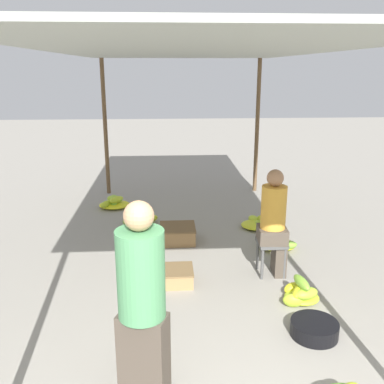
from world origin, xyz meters
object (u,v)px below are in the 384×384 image
banana_pile_left_0 (142,219)px  banana_pile_left_1 (114,203)px  stool (271,248)px  vendor_seated (274,221)px  banana_pile_right_1 (277,242)px  banana_pile_right_2 (259,223)px  banana_pile_right_3 (300,293)px  crate_mid (178,234)px  basin_black (314,329)px  vendor_foreground (142,304)px  crate_near (176,276)px

banana_pile_left_0 → banana_pile_left_1: (-0.55, 0.88, 0.02)m
stool → vendor_seated: bearing=3.1°
vendor_seated → banana_pile_right_1: size_ratio=2.51×
stool → banana_pile_right_2: bearing=83.0°
banana_pile_left_1 → banana_pile_right_3: (2.41, -3.45, 0.01)m
banana_pile_left_1 → crate_mid: size_ratio=1.08×
banana_pile_right_2 → basin_black: bearing=-91.6°
stool → vendor_seated: (0.02, 0.00, 0.35)m
vendor_seated → crate_mid: size_ratio=2.56×
stool → crate_mid: size_ratio=0.83×
vendor_foreground → banana_pile_left_0: 4.01m
crate_near → crate_mid: size_ratio=0.78×
vendor_seated → banana_pile_left_0: size_ratio=2.29×
banana_pile_right_1 → crate_mid: size_ratio=1.02×
crate_mid → banana_pile_left_1: bearing=124.0°
stool → banana_pile_right_2: size_ratio=0.76×
banana_pile_left_0 → banana_pile_right_1: (1.97, -1.13, 0.02)m
banana_pile_left_1 → vendor_seated: bearing=-50.7°
vendor_foreground → banana_pile_left_0: bearing=93.3°
vendor_seated → banana_pile_right_2: vendor_seated is taller
banana_pile_left_0 → banana_pile_right_3: 3.17m
crate_mid → crate_near: bearing=-92.4°
banana_pile_left_1 → banana_pile_right_3: size_ratio=1.21×
vendor_seated → banana_pile_left_1: (-2.26, 2.77, -0.60)m
vendor_foreground → stool: 2.56m
vendor_foreground → basin_black: bearing=25.3°
banana_pile_left_1 → crate_mid: crate_mid is taller
banana_pile_right_1 → crate_mid: banana_pile_right_1 is taller
banana_pile_left_0 → banana_pile_right_3: banana_pile_right_3 is taller
basin_black → crate_near: crate_near is taller
stool → crate_near: stool is taller
crate_near → banana_pile_left_1: bearing=109.9°
banana_pile_right_3 → crate_mid: bearing=125.7°
basin_black → banana_pile_right_3: (0.05, 0.61, 0.03)m
stool → banana_pile_left_0: 2.55m
banana_pile_right_1 → banana_pile_right_2: size_ratio=0.93×
vendor_seated → banana_pile_right_3: (0.15, -0.68, -0.59)m
vendor_seated → basin_black: (0.10, -1.30, -0.62)m
basin_black → banana_pile_right_3: size_ratio=0.97×
vendor_foreground → banana_pile_left_1: bearing=99.2°
crate_near → stool: bearing=8.3°
banana_pile_left_0 → banana_pile_right_3: (1.86, -2.57, 0.03)m
banana_pile_left_0 → crate_mid: (0.57, -0.78, 0.04)m
vendor_foreground → basin_black: (1.58, 0.74, -0.77)m
banana_pile_left_0 → basin_black: bearing=-60.5°
vendor_foreground → banana_pile_right_1: size_ratio=3.04×
banana_pile_left_0 → vendor_seated: bearing=-47.8°
vendor_foreground → vendor_seated: size_ratio=1.21×
banana_pile_right_1 → banana_pile_right_3: size_ratio=1.14×
banana_pile_left_1 → crate_near: size_ratio=1.39×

